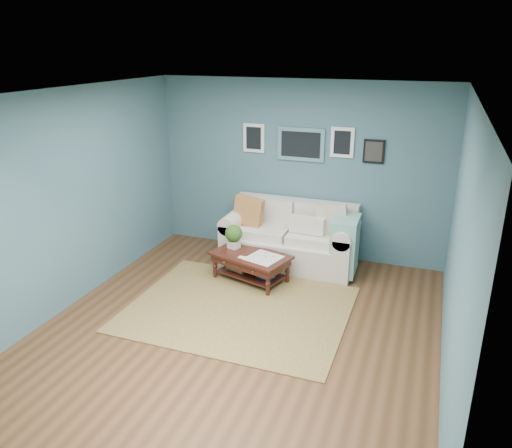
% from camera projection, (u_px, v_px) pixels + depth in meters
% --- Properties ---
extents(room_shell, '(5.00, 5.02, 2.70)m').
position_uv_depth(room_shell, '(240.00, 219.00, 5.47)').
color(room_shell, brown).
rests_on(room_shell, ground).
extents(area_rug, '(2.71, 2.17, 0.01)m').
position_uv_depth(area_rug, '(239.00, 309.00, 6.33)').
color(area_rug, brown).
rests_on(area_rug, ground).
extents(loveseat, '(2.02, 0.92, 1.04)m').
position_uv_depth(loveseat, '(296.00, 238.00, 7.49)').
color(loveseat, silver).
rests_on(loveseat, ground).
extents(coffee_table, '(1.20, 0.90, 0.75)m').
position_uv_depth(coffee_table, '(248.00, 258.00, 7.02)').
color(coffee_table, '#331A10').
rests_on(coffee_table, ground).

